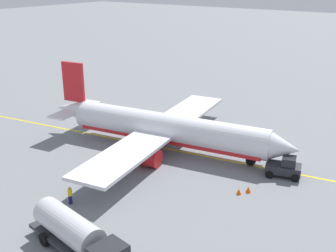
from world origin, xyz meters
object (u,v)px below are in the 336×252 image
at_px(refueling_worker, 70,195).
at_px(safety_cone_nose, 248,190).
at_px(airplane, 164,129).
at_px(safety_cone_wingtip, 239,192).
at_px(fuel_tanker, 76,235).
at_px(pushback_tug, 284,167).

distance_m(refueling_worker, safety_cone_nose, 17.08).
xyz_separation_m(airplane, safety_cone_wingtip, (12.52, -5.07, -2.27)).
distance_m(airplane, safety_cone_wingtip, 13.69).
relative_size(safety_cone_nose, safety_cone_wingtip, 1.08).
xyz_separation_m(fuel_tanker, refueling_worker, (-6.11, 4.91, -0.90)).
relative_size(airplane, safety_cone_wingtip, 56.51).
bearing_deg(refueling_worker, pushback_tug, 49.65).
bearing_deg(airplane, fuel_tanker, -72.38).
xyz_separation_m(airplane, refueling_worker, (0.40, -15.60, -1.73)).
height_order(pushback_tug, safety_cone_wingtip, pushback_tug).
bearing_deg(safety_cone_wingtip, airplane, 157.96).
xyz_separation_m(airplane, pushback_tug, (14.68, 1.22, -1.55)).
distance_m(fuel_tanker, refueling_worker, 7.89).
bearing_deg(airplane, refueling_worker, -88.54).
xyz_separation_m(fuel_tanker, safety_cone_wingtip, (6.01, 15.44, -1.44)).
distance_m(fuel_tanker, safety_cone_nose, 17.65).
xyz_separation_m(refueling_worker, safety_cone_wingtip, (12.12, 10.53, -0.54)).
height_order(airplane, fuel_tanker, airplane).
relative_size(pushback_tug, refueling_worker, 2.35).
relative_size(airplane, fuel_tanker, 3.12).
bearing_deg(fuel_tanker, pushback_tug, 69.39).
height_order(pushback_tug, safety_cone_nose, pushback_tug).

